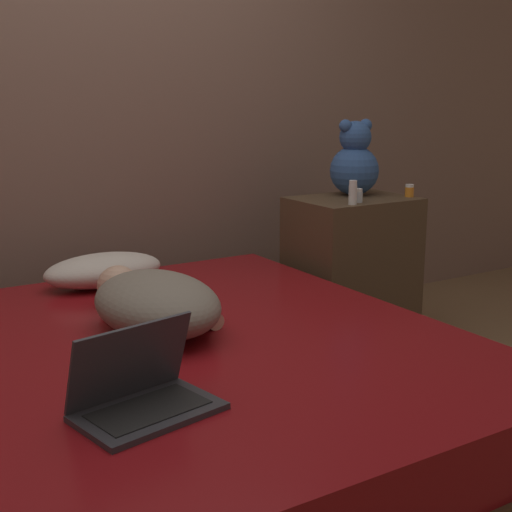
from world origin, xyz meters
TOP-DOWN VIEW (x-y plane):
  - ground_plane at (0.00, 0.00)m, footprint 12.00×12.00m
  - wall_back at (0.00, 1.25)m, footprint 8.00×0.06m
  - bed at (0.00, 0.00)m, footprint 1.72×1.95m
  - nightstand at (1.20, 0.63)m, footprint 0.56×0.41m
  - pillow at (0.01, 0.77)m, footprint 0.49×0.27m
  - person_lying at (-0.04, 0.15)m, footprint 0.40×0.69m
  - laptop at (-0.32, -0.41)m, footprint 0.38×0.28m
  - teddy_bear at (1.26, 0.70)m, footprint 0.24×0.24m
  - bottle_white at (1.07, 0.47)m, footprint 0.04×0.04m
  - bottle_clear at (1.13, 0.51)m, footprint 0.04×0.04m
  - bottle_orange at (1.45, 0.52)m, footprint 0.04×0.04m

SIDE VIEW (x-z plane):
  - ground_plane at x=0.00m, z-range 0.00..0.00m
  - bed at x=0.00m, z-range 0.00..0.43m
  - nightstand at x=1.20m, z-range 0.00..0.72m
  - laptop at x=-0.32m, z-range 0.37..0.59m
  - pillow at x=0.01m, z-range 0.43..0.56m
  - person_lying at x=-0.04m, z-range 0.43..0.62m
  - bottle_orange at x=1.45m, z-range 0.72..0.78m
  - bottle_clear at x=1.13m, z-range 0.72..0.78m
  - bottle_white at x=1.07m, z-range 0.72..0.82m
  - teddy_bear at x=1.26m, z-range 0.69..1.06m
  - wall_back at x=0.00m, z-range 0.00..2.60m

